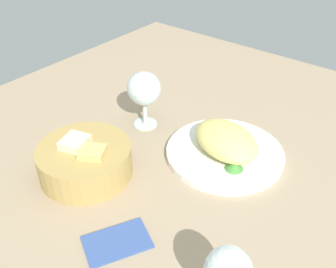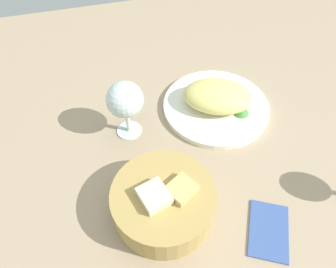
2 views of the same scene
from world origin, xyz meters
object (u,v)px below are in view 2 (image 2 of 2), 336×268
(folded_napkin, at_px, (269,230))
(bread_basket, at_px, (164,202))
(wine_glass_near, at_px, (125,101))
(plate, at_px, (216,106))

(folded_napkin, bearing_deg, bread_basket, -89.06)
(bread_basket, bearing_deg, wine_glass_near, -82.92)
(plate, relative_size, wine_glass_near, 1.83)
(wine_glass_near, distance_m, folded_napkin, 0.38)
(plate, relative_size, folded_napkin, 2.33)
(wine_glass_near, bearing_deg, folded_napkin, 123.69)
(plate, height_order, bread_basket, bread_basket)
(wine_glass_near, xyz_separation_m, folded_napkin, (-0.20, 0.30, -0.09))
(bread_basket, xyz_separation_m, folded_napkin, (-0.18, 0.09, -0.03))
(plate, relative_size, bread_basket, 1.35)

